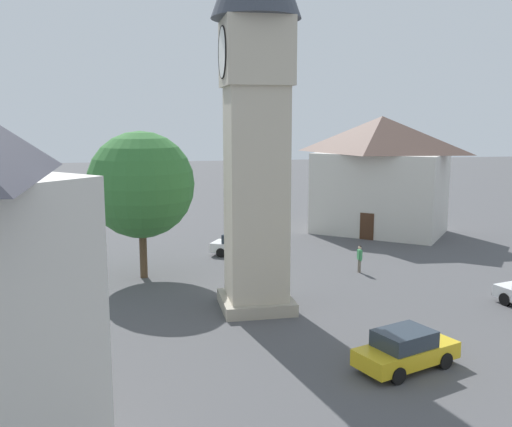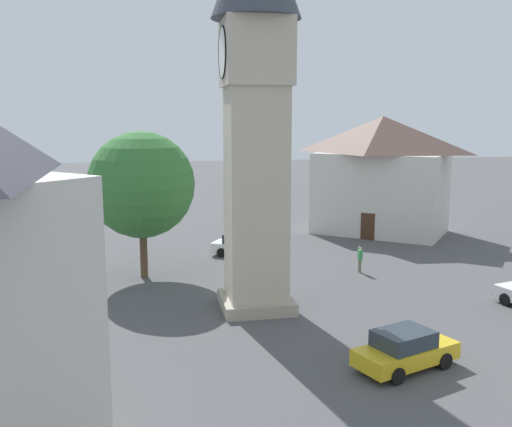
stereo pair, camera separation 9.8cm
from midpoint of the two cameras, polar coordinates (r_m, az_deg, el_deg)
The scene contains 7 objects.
ground_plane at distance 29.10m, azimuth -0.10°, elevation -9.38°, with size 200.00×200.00×0.00m, color #4C4C4F.
clock_tower at distance 27.62m, azimuth -0.11°, elevation 13.96°, with size 4.21×4.21×19.82m.
car_silver_kerb at distance 39.51m, azimuth -1.55°, elevation -3.16°, with size 3.50×4.42×1.53m.
car_red_corner at distance 22.96m, azimuth 14.58°, elevation -12.96°, with size 3.00×4.46×1.53m.
pedestrian at distance 35.81m, azimuth 10.20°, elevation -4.23°, with size 0.56×0.22×1.69m.
tree at distance 34.03m, azimuth -11.46°, elevation 2.81°, with size 6.23×6.23×8.69m.
building_shop_left at distance 48.12m, azimuth 12.23°, elevation 3.88°, with size 11.96×12.48×9.57m.
Camera 1 is at (27.01, -5.34, 9.41)m, focal length 40.16 mm.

